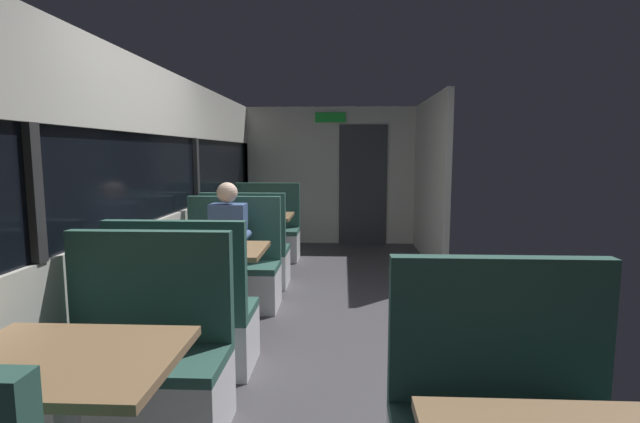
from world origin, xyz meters
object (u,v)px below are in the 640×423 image
object	(u,v)px
bench_far_window_facing_entry	(266,237)
seated_passenger	(230,256)
dining_table_far_window	(257,223)
dining_table_near_window	(65,380)
bench_near_window_facing_entry	(142,373)
dining_table_mid_window	(212,260)
bench_far_window_facing_end	(247,258)
coffee_cup_primary	(268,211)
bench_mid_window_facing_end	(186,325)
bench_mid_window_facing_entry	(232,274)

from	to	relation	value
bench_far_window_facing_entry	seated_passenger	world-z (taller)	seated_passenger
bench_far_window_facing_entry	dining_table_far_window	bearing A→B (deg)	-90.00
dining_table_near_window	bench_near_window_facing_entry	world-z (taller)	bench_near_window_facing_entry
dining_table_mid_window	bench_far_window_facing_end	bearing A→B (deg)	90.00
dining_table_far_window	bench_near_window_facing_entry	bearing A→B (deg)	-90.00
coffee_cup_primary	bench_far_window_facing_end	bearing A→B (deg)	-100.78
dining_table_far_window	dining_table_near_window	bearing A→B (deg)	-90.00
dining_table_mid_window	bench_mid_window_facing_end	bearing A→B (deg)	-90.00
bench_near_window_facing_entry	bench_mid_window_facing_end	xyz separation A→B (m)	(0.00, 0.74, 0.00)
bench_mid_window_facing_end	coffee_cup_primary	bearing A→B (deg)	87.26
bench_mid_window_facing_entry	bench_far_window_facing_end	distance (m)	0.74
bench_near_window_facing_entry	seated_passenger	size ratio (longest dim) A/B	0.87
bench_mid_window_facing_entry	seated_passenger	world-z (taller)	seated_passenger
bench_far_window_facing_entry	seated_passenger	size ratio (longest dim) A/B	0.87
coffee_cup_primary	dining_table_mid_window	bearing A→B (deg)	-93.62
bench_far_window_facing_entry	seated_passenger	xyz separation A→B (m)	(0.00, -2.21, 0.21)
dining_table_mid_window	bench_far_window_facing_end	distance (m)	1.48
bench_far_window_facing_end	bench_near_window_facing_entry	bearing A→B (deg)	-90.00
dining_table_near_window	bench_near_window_facing_entry	size ratio (longest dim) A/B	0.82
bench_near_window_facing_entry	dining_table_mid_window	world-z (taller)	bench_near_window_facing_entry
bench_mid_window_facing_entry	bench_far_window_facing_end	bearing A→B (deg)	90.00
dining_table_far_window	coffee_cup_primary	distance (m)	0.20
dining_table_far_window	bench_far_window_facing_entry	xyz separation A→B (m)	(0.00, 0.70, -0.31)
dining_table_mid_window	dining_table_far_window	size ratio (longest dim) A/B	1.00
bench_mid_window_facing_entry	bench_far_window_facing_end	world-z (taller)	same
bench_mid_window_facing_end	bench_mid_window_facing_entry	world-z (taller)	same
bench_mid_window_facing_end	seated_passenger	bearing A→B (deg)	90.00
bench_near_window_facing_entry	coffee_cup_primary	xyz separation A→B (m)	(0.14, 3.60, 0.46)
dining_table_mid_window	dining_table_far_window	distance (m)	2.14
bench_far_window_facing_end	seated_passenger	size ratio (longest dim) A/B	0.87
dining_table_near_window	coffee_cup_primary	bearing A→B (deg)	88.18
coffee_cup_primary	dining_table_near_window	bearing A→B (deg)	-91.82
dining_table_far_window	bench_mid_window_facing_entry	bearing A→B (deg)	-90.00
seated_passenger	bench_mid_window_facing_entry	bearing A→B (deg)	90.00
bench_far_window_facing_entry	seated_passenger	bearing A→B (deg)	-90.00
dining_table_near_window	bench_far_window_facing_end	bearing A→B (deg)	90.00
bench_near_window_facing_entry	bench_far_window_facing_entry	bearing A→B (deg)	90.00
bench_near_window_facing_entry	dining_table_mid_window	bearing A→B (deg)	90.00
dining_table_far_window	bench_far_window_facing_entry	bearing A→B (deg)	90.00
bench_near_window_facing_entry	bench_far_window_facing_entry	size ratio (longest dim) A/B	1.00
bench_mid_window_facing_entry	bench_far_window_facing_end	xyz separation A→B (m)	(0.00, 0.74, 0.00)
dining_table_near_window	bench_far_window_facing_end	size ratio (longest dim) A/B	0.82
bench_far_window_facing_end	dining_table_near_window	bearing A→B (deg)	-90.00
bench_far_window_facing_end	dining_table_mid_window	bearing A→B (deg)	-90.00
dining_table_near_window	bench_far_window_facing_entry	distance (m)	4.99
dining_table_mid_window	coffee_cup_primary	distance (m)	2.17
dining_table_near_window	dining_table_mid_window	distance (m)	2.14
bench_mid_window_facing_end	bench_far_window_facing_entry	bearing A→B (deg)	90.00
bench_near_window_facing_entry	seated_passenger	distance (m)	2.08
dining_table_near_window	coffee_cup_primary	distance (m)	4.31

